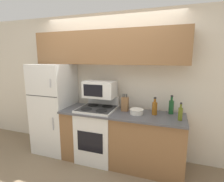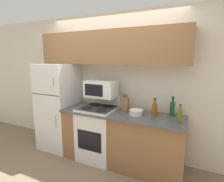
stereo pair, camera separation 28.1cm
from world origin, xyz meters
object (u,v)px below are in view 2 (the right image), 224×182
(microwave, at_px, (101,89))
(bottle_olive_oil, at_px, (180,116))
(knife_block, at_px, (125,104))
(bottle_wine_green, at_px, (172,108))
(bottle_whiskey, at_px, (154,109))
(bowl, at_px, (136,112))
(refrigerator, at_px, (59,106))
(stove, at_px, (98,132))

(microwave, xyz_separation_m, bottle_olive_oil, (1.31, -0.19, -0.24))
(knife_block, distance_m, bottle_wine_green, 0.74)
(bottle_olive_oil, bearing_deg, bottle_whiskey, 159.51)
(knife_block, relative_size, bottle_olive_oil, 1.13)
(knife_block, bearing_deg, bowl, -23.94)
(refrigerator, distance_m, knife_block, 1.38)
(bottle_wine_green, height_order, bottle_whiskey, bottle_wine_green)
(bottle_wine_green, bearing_deg, stove, -170.48)
(bowl, bearing_deg, microwave, 170.89)
(bottle_wine_green, bearing_deg, bottle_whiskey, -151.27)
(microwave, height_order, knife_block, microwave)
(microwave, relative_size, bottle_wine_green, 1.78)
(stove, bearing_deg, microwave, 87.62)
(refrigerator, xyz_separation_m, knife_block, (1.37, 0.06, 0.18))
(stove, relative_size, bowl, 4.94)
(bottle_wine_green, relative_size, bottle_whiskey, 1.07)
(bottle_olive_oil, bearing_deg, knife_block, 168.35)
(bowl, height_order, bottle_whiskey, bottle_whiskey)
(refrigerator, xyz_separation_m, bottle_olive_oil, (2.23, -0.11, 0.17))
(stove, distance_m, bottle_whiskey, 1.08)
(microwave, xyz_separation_m, bottle_whiskey, (0.94, -0.05, -0.23))
(bowl, distance_m, bottle_whiskey, 0.29)
(bowl, bearing_deg, refrigerator, 178.80)
(microwave, bearing_deg, refrigerator, -175.36)
(stove, height_order, bowl, stove)
(microwave, height_order, bowl, microwave)
(microwave, relative_size, knife_block, 1.81)
(refrigerator, distance_m, stove, 0.98)
(stove, relative_size, bottle_wine_green, 3.64)
(bottle_olive_oil, distance_m, bottle_whiskey, 0.40)
(refrigerator, distance_m, microwave, 1.01)
(bottle_olive_oil, bearing_deg, bottle_wine_green, 115.09)
(refrigerator, xyz_separation_m, bottle_wine_green, (2.10, 0.16, 0.18))
(knife_block, relative_size, bottle_wine_green, 0.98)
(refrigerator, relative_size, bottle_wine_green, 5.53)
(stove, distance_m, bottle_olive_oil, 1.42)
(refrigerator, distance_m, bowl, 1.59)
(microwave, height_order, bottle_olive_oil, microwave)
(knife_block, relative_size, bottle_whiskey, 1.05)
(knife_block, xyz_separation_m, bottle_whiskey, (0.49, -0.04, -0.01))
(knife_block, distance_m, bottle_olive_oil, 0.88)
(stove, xyz_separation_m, bowl, (0.68, 0.01, 0.45))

